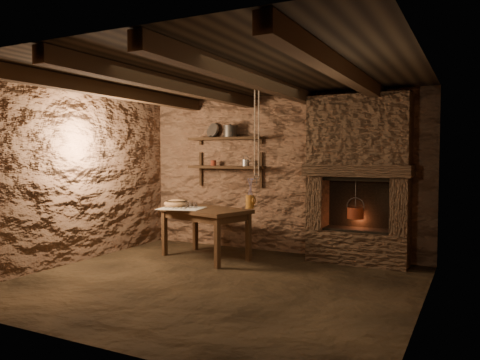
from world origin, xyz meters
The scene contains 25 objects.
floor centered at (0.00, 0.00, 0.00)m, with size 4.50×4.50×0.00m, color black.
back_wall centered at (0.00, 2.00, 1.20)m, with size 4.50×0.04×2.40m, color #513526.
front_wall centered at (0.00, -2.00, 1.20)m, with size 4.50×0.04×2.40m, color #513526.
left_wall centered at (-2.25, 0.00, 1.20)m, with size 0.04×4.00×2.40m, color #513526.
right_wall centered at (2.25, 0.00, 1.20)m, with size 0.04×4.00×2.40m, color #513526.
ceiling centered at (0.00, 0.00, 2.40)m, with size 4.50×4.00×0.04m, color black.
beam_far_left centered at (-1.50, 0.00, 2.31)m, with size 0.14×3.95×0.16m, color black.
beam_mid_left centered at (-0.50, 0.00, 2.31)m, with size 0.14×3.95×0.16m, color black.
beam_mid_right centered at (0.50, 0.00, 2.31)m, with size 0.14×3.95×0.16m, color black.
beam_far_right centered at (1.50, 0.00, 2.31)m, with size 0.14×3.95×0.16m, color black.
shelf_lower centered at (-0.85, 1.84, 1.30)m, with size 1.25×0.30×0.04m, color black.
shelf_upper centered at (-0.85, 1.84, 1.75)m, with size 1.25×0.30×0.04m, color black.
hearth centered at (1.25, 1.77, 1.23)m, with size 1.43×0.51×2.30m.
work_table centered at (-0.78, 1.08, 0.39)m, with size 1.43×1.06×0.72m.
linen_cloth centered at (-1.05, 0.89, 0.73)m, with size 0.60×0.49×0.01m, color beige.
pewter_cutlery_row centered at (-1.05, 0.87, 0.74)m, with size 0.51×0.20×0.01m, color gray, non-canonical shape.
drinking_glasses centered at (-1.03, 1.00, 0.77)m, with size 0.20×0.06×0.08m, color silver, non-canonical shape.
stoneware_jug centered at (-0.19, 1.35, 0.91)m, with size 0.15×0.15×0.44m.
wooden_bowl centered at (-1.26, 1.06, 0.77)m, with size 0.38×0.38×0.13m, color #A37346.
iron_stockpot centered at (-0.78, 1.84, 1.85)m, with size 0.22×0.22×0.16m, color #2B2926.
tin_pan centered at (-1.16, 1.94, 1.89)m, with size 0.24×0.24×0.03m, color #989892.
small_kettle centered at (-0.51, 1.84, 1.37)m, with size 0.15×0.11×0.16m, color #989892, non-canonical shape.
rusty_tin centered at (-1.09, 1.84, 1.36)m, with size 0.09×0.09×0.09m, color #5E1E12.
red_pot centered at (1.23, 1.72, 0.71)m, with size 0.28×0.28×0.54m.
hanging_ropes centered at (0.05, 1.05, 1.80)m, with size 0.08×0.08×1.20m, color tan, non-canonical shape.
Camera 1 is at (2.71, -4.65, 1.48)m, focal length 35.00 mm.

